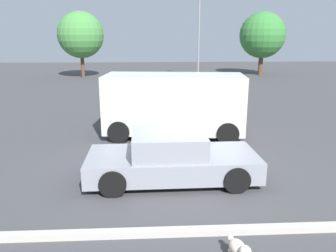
{
  "coord_description": "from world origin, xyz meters",
  "views": [
    {
      "loc": [
        -0.86,
        -8.24,
        3.61
      ],
      "look_at": [
        -0.29,
        1.97,
        0.9
      ],
      "focal_mm": 36.7,
      "sensor_mm": 36.0,
      "label": 1
    }
  ],
  "objects_px": {
    "van_white": "(174,103)",
    "light_post_near": "(199,23)",
    "sedan_foreground": "(171,158)",
    "dog": "(239,248)",
    "pedestrian": "(127,100)"
  },
  "relations": [
    {
      "from": "pedestrian",
      "to": "light_post_near",
      "type": "xyz_separation_m",
      "value": [
        5.17,
        14.94,
        3.68
      ]
    },
    {
      "from": "dog",
      "to": "pedestrian",
      "type": "bearing_deg",
      "value": 176.32
    },
    {
      "from": "sedan_foreground",
      "to": "dog",
      "type": "xyz_separation_m",
      "value": [
        0.89,
        -3.37,
        -0.34
      ]
    },
    {
      "from": "dog",
      "to": "light_post_near",
      "type": "xyz_separation_m",
      "value": [
        2.77,
        24.49,
        4.38
      ]
    },
    {
      "from": "light_post_near",
      "to": "van_white",
      "type": "bearing_deg",
      "value": -100.96
    },
    {
      "from": "dog",
      "to": "van_white",
      "type": "xyz_separation_m",
      "value": [
        -0.55,
        7.36,
        0.98
      ]
    },
    {
      "from": "van_white",
      "to": "light_post_near",
      "type": "bearing_deg",
      "value": -94.72
    },
    {
      "from": "dog",
      "to": "pedestrian",
      "type": "height_order",
      "value": "pedestrian"
    },
    {
      "from": "sedan_foreground",
      "to": "dog",
      "type": "relative_size",
      "value": 7.33
    },
    {
      "from": "van_white",
      "to": "pedestrian",
      "type": "bearing_deg",
      "value": -43.72
    },
    {
      "from": "sedan_foreground",
      "to": "van_white",
      "type": "xyz_separation_m",
      "value": [
        0.35,
        3.99,
        0.64
      ]
    },
    {
      "from": "light_post_near",
      "to": "sedan_foreground",
      "type": "bearing_deg",
      "value": -99.84
    },
    {
      "from": "sedan_foreground",
      "to": "van_white",
      "type": "distance_m",
      "value": 4.05
    },
    {
      "from": "dog",
      "to": "pedestrian",
      "type": "xyz_separation_m",
      "value": [
        -2.39,
        9.55,
        0.7
      ]
    },
    {
      "from": "dog",
      "to": "van_white",
      "type": "relative_size",
      "value": 0.12
    }
  ]
}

